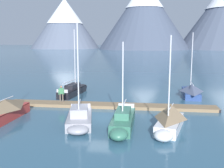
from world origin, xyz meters
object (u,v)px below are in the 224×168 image
Objects in this scene: sailboat_nearest_berth at (0,112)px; sailboat_mid_dock_port at (79,118)px; sailboat_mid_dock_starboard at (123,121)px; sailboat_far_berth at (170,119)px; sailboat_outer_slip at (191,90)px; person_on_dock at (61,93)px; sailboat_second_berth at (74,90)px.

sailboat_mid_dock_port is (6.68, -0.07, -0.25)m from sailboat_nearest_berth.
sailboat_nearest_berth is 0.97× the size of sailboat_mid_dock_port.
sailboat_far_berth is at bearing 1.94° from sailboat_mid_dock_starboard.
sailboat_far_berth is 13.41m from sailboat_outer_slip.
sailboat_nearest_berth is 10.14m from sailboat_mid_dock_starboard.
sailboat_nearest_berth is at bearing -143.73° from sailboat_outer_slip.
person_on_dock is at bearing 147.76° from sailboat_far_berth.
sailboat_nearest_berth is 6.95m from person_on_dock.
sailboat_mid_dock_port reaches higher than sailboat_far_berth.
sailboat_second_berth is 1.05× the size of sailboat_outer_slip.
sailboat_second_berth reaches higher than sailboat_mid_dock_starboard.
sailboat_outer_slip is 15.29m from person_on_dock.
sailboat_nearest_berth is 1.11× the size of sailboat_far_berth.
sailboat_mid_dock_starboard is at bearing -118.06° from sailboat_outer_slip.
sailboat_mid_dock_port is 16.35m from sailboat_outer_slip.
sailboat_mid_dock_port is at bearing 172.52° from sailboat_mid_dock_starboard.
sailboat_nearest_berth is at bearing 179.39° from sailboat_mid_dock_port.
sailboat_second_berth reaches higher than sailboat_nearest_berth.
person_on_dock is at bearing -87.59° from sailboat_second_berth.
sailboat_outer_slip is (17.09, 12.54, -0.09)m from sailboat_nearest_berth.
sailboat_second_berth is at bearing 75.90° from sailboat_nearest_berth.
sailboat_second_berth is 5.73m from person_on_dock.
sailboat_outer_slip reaches higher than sailboat_mid_dock_starboard.
sailboat_far_berth is at bearing -1.71° from sailboat_nearest_berth.
sailboat_second_berth is at bearing -177.11° from sailboat_outer_slip.
sailboat_mid_dock_starboard is 3.49m from sailboat_far_berth.
sailboat_outer_slip is (3.48, 12.94, -0.17)m from sailboat_far_berth.
sailboat_far_berth is 12.30m from person_on_dock.
sailboat_mid_dock_starboard is 3.83× the size of person_on_dock.
sailboat_second_berth is 14.14m from sailboat_outer_slip.
sailboat_mid_dock_port is at bearing -0.61° from sailboat_nearest_berth.
person_on_dock is (0.24, -5.68, 0.72)m from sailboat_second_berth.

